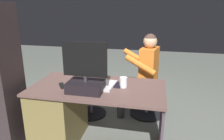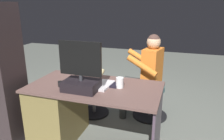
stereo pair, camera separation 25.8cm
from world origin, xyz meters
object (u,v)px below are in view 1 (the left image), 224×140
desk (67,112)px  teddy_bear (90,73)px  computer_mouse (76,82)px  person (142,69)px  tv_remote (62,86)px  monitor (85,78)px  cup (123,82)px  keyboard (102,84)px  office_chair_teddy (91,97)px  visitor_chair (147,98)px

desk → teddy_bear: size_ratio=3.72×
computer_mouse → person: 1.02m
desk → tv_remote: tv_remote is taller
monitor → cup: 0.40m
teddy_bear → tv_remote: bearing=84.9°
cup → tv_remote: bearing=10.5°
keyboard → office_chair_teddy: bearing=-61.2°
desk → keyboard: 0.53m
monitor → computer_mouse: 0.29m
monitor → teddy_bear: 0.89m
office_chair_teddy → monitor: bearing=105.2°
monitor → office_chair_teddy: bearing=-74.8°
tv_remote → teddy_bear: size_ratio=0.40×
tv_remote → office_chair_teddy: tv_remote is taller
keyboard → office_chair_teddy: keyboard is taller
monitor → visitor_chair: 1.29m
desk → computer_mouse: computer_mouse is taller
computer_mouse → tv_remote: size_ratio=0.64×
desk → keyboard: bearing=-170.4°
person → monitor: bearing=63.5°
keyboard → visitor_chair: 1.02m
cup → person: person is taller
tv_remote → monitor: bearing=132.5°
teddy_bear → office_chair_teddy: bearing=90.0°
monitor → cup: size_ratio=4.57×
monitor → office_chair_teddy: size_ratio=1.08×
office_chair_teddy → person: size_ratio=0.39×
tv_remote → teddy_bear: (-0.07, -0.76, -0.10)m
tv_remote → person: (-0.77, -0.90, -0.04)m
monitor → keyboard: bearing=-117.6°
keyboard → person: person is taller
desk → keyboard: (-0.40, -0.07, 0.34)m
keyboard → tv_remote: keyboard is taller
office_chair_teddy → person: 0.83m
monitor → visitor_chair: size_ratio=1.02×
desk → cup: (-0.63, -0.04, 0.39)m
tv_remote → teddy_bear: bearing=-128.9°
keyboard → computer_mouse: bearing=4.1°
teddy_bear → person: (-0.70, -0.14, 0.06)m
cup → person: bearing=-99.9°
office_chair_teddy → teddy_bear: size_ratio=1.23×
monitor → computer_mouse: monitor is taller
cup → teddy_bear: 0.87m
office_chair_teddy → teddy_bear: 0.36m
desk → keyboard: keyboard is taller
office_chair_teddy → tv_remote: bearing=84.8°
monitor → office_chair_teddy: 1.03m
teddy_bear → computer_mouse: bearing=93.8°
computer_mouse → visitor_chair: bearing=-133.1°
keyboard → office_chair_teddy: size_ratio=0.91×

